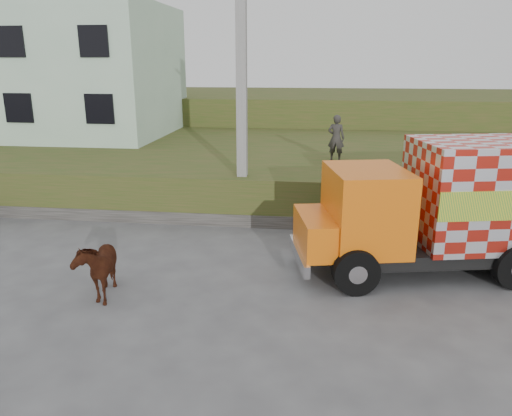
# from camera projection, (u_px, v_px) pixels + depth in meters

# --- Properties ---
(ground) EXTENTS (120.00, 120.00, 0.00)m
(ground) POSITION_uv_depth(u_px,v_px,m) (256.00, 284.00, 11.61)
(ground) COLOR #474749
(ground) RESTS_ON ground
(embankment) EXTENTS (40.00, 12.00, 1.50)m
(embankment) POSITION_uv_depth(u_px,v_px,m) (285.00, 166.00, 20.90)
(embankment) COLOR #314918
(embankment) RESTS_ON ground
(embankment_far) EXTENTS (40.00, 12.00, 3.00)m
(embankment_far) POSITION_uv_depth(u_px,v_px,m) (298.00, 117.00, 32.10)
(embankment_far) COLOR #314918
(embankment_far) RESTS_ON ground
(retaining_strip) EXTENTS (16.00, 0.50, 0.40)m
(retaining_strip) POSITION_uv_depth(u_px,v_px,m) (210.00, 218.00, 15.78)
(retaining_strip) COLOR #595651
(retaining_strip) RESTS_ON ground
(building) EXTENTS (10.00, 8.00, 6.00)m
(building) POSITION_uv_depth(u_px,v_px,m) (63.00, 71.00, 24.00)
(building) COLOR #ACC9AF
(building) RESTS_ON embankment
(utility_pole) EXTENTS (1.20, 0.30, 8.00)m
(utility_pole) POSITION_uv_depth(u_px,v_px,m) (242.00, 92.00, 14.94)
(utility_pole) COLOR gray
(utility_pole) RESTS_ON ground
(cargo_truck) EXTENTS (7.51, 3.73, 3.21)m
(cargo_truck) POSITION_uv_depth(u_px,v_px,m) (465.00, 206.00, 11.91)
(cargo_truck) COLOR black
(cargo_truck) RESTS_ON ground
(cow) EXTENTS (1.11, 1.75, 1.37)m
(cow) POSITION_uv_depth(u_px,v_px,m) (97.00, 266.00, 10.86)
(cow) COLOR #381D0E
(cow) RESTS_ON ground
(pedestrian) EXTENTS (0.67, 0.52, 1.65)m
(pedestrian) POSITION_uv_depth(u_px,v_px,m) (336.00, 138.00, 17.77)
(pedestrian) COLOR #302D2B
(pedestrian) RESTS_ON embankment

